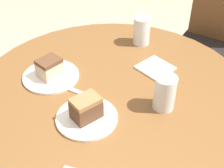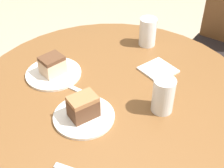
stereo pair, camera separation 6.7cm
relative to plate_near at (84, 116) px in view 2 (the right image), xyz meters
name	(u,v)px [view 2 (the right image)]	position (x,y,z in m)	size (l,w,h in m)	color
table	(112,121)	(-0.01, 0.16, -0.15)	(1.07, 1.07, 0.71)	brown
plate_near	(84,116)	(0.00, 0.00, 0.00)	(0.21, 0.21, 0.01)	white
plate_far	(54,73)	(-0.26, 0.10, 0.00)	(0.22, 0.22, 0.01)	white
cake_slice_near	(83,107)	(0.00, 0.00, 0.04)	(0.09, 0.11, 0.08)	brown
cake_slice_far	(52,65)	(-0.26, 0.10, 0.04)	(0.08, 0.10, 0.07)	beige
glass_lemonade	(163,97)	(0.18, 0.20, 0.05)	(0.07, 0.07, 0.13)	silver
glass_water	(148,33)	(-0.10, 0.52, 0.05)	(0.07, 0.07, 0.13)	silver
napkin_stack	(158,70)	(0.05, 0.38, 0.00)	(0.15, 0.15, 0.01)	silver
fork	(82,92)	(-0.10, 0.09, 0.00)	(0.18, 0.04, 0.00)	silver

